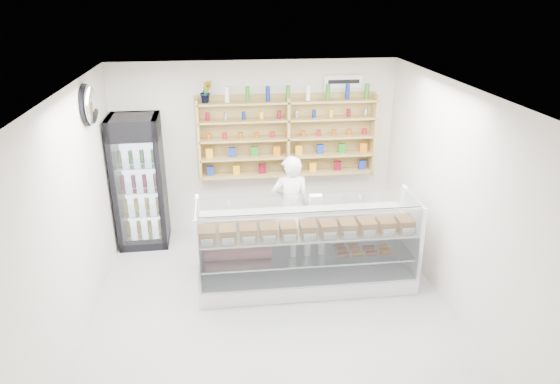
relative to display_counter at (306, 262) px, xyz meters
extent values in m
plane|color=#ADADB3|center=(-0.52, -0.57, -0.35)|extent=(5.00, 5.00, 0.00)
plane|color=white|center=(-0.52, -0.57, 2.45)|extent=(5.00, 5.00, 0.00)
plane|color=beige|center=(-0.52, 1.93, 1.05)|extent=(4.50, 0.00, 4.50)
plane|color=beige|center=(-0.52, -3.07, 1.05)|extent=(4.50, 0.00, 4.50)
plane|color=beige|center=(-2.77, -0.57, 1.05)|extent=(0.00, 5.00, 5.00)
plane|color=beige|center=(1.73, -0.57, 1.05)|extent=(0.00, 5.00, 5.00)
cube|color=white|center=(0.00, -0.01, -0.23)|extent=(2.91, 0.83, 0.24)
cube|color=white|center=(0.00, 0.37, 0.20)|extent=(2.91, 0.05, 0.61)
cube|color=silver|center=(0.00, -0.01, 0.14)|extent=(2.80, 0.73, 0.02)
cube|color=silver|center=(0.00, -0.01, 0.50)|extent=(2.86, 0.76, 0.02)
cube|color=silver|center=(0.00, -0.41, 0.40)|extent=(2.86, 0.12, 1.02)
cube|color=silver|center=(0.00, -0.06, 0.91)|extent=(2.86, 0.58, 0.01)
imported|color=white|center=(-0.09, 0.90, 0.44)|extent=(0.59, 0.39, 1.58)
cube|color=black|center=(-2.36, 1.57, 0.68)|extent=(0.76, 0.74, 2.07)
cube|color=#250537|center=(-2.37, 1.23, 1.56)|extent=(0.73, 0.05, 0.29)
cube|color=silver|center=(-2.37, 1.21, 0.59)|extent=(0.62, 0.03, 1.63)
cube|color=tan|center=(-1.42, 1.77, 1.24)|extent=(0.04, 0.28, 1.33)
cube|color=tan|center=(-0.02, 1.77, 1.24)|extent=(0.04, 0.28, 1.33)
cube|color=tan|center=(1.38, 1.77, 1.24)|extent=(0.04, 0.28, 1.33)
cube|color=tan|center=(-0.02, 1.77, 0.65)|extent=(2.80, 0.28, 0.03)
cube|color=tan|center=(-0.02, 1.77, 0.95)|extent=(2.80, 0.28, 0.03)
cube|color=tan|center=(-0.02, 1.77, 1.25)|extent=(2.80, 0.28, 0.03)
cube|color=tan|center=(-0.02, 1.77, 1.55)|extent=(2.80, 0.28, 0.03)
cube|color=tan|center=(-0.02, 1.77, 1.83)|extent=(2.80, 0.28, 0.03)
imported|color=#1E6626|center=(-1.27, 1.77, 2.01)|extent=(0.20, 0.17, 0.34)
ellipsoid|color=silver|center=(-2.69, 0.63, 2.10)|extent=(0.15, 0.50, 0.50)
cube|color=white|center=(0.88, 1.90, 2.10)|extent=(0.62, 0.03, 0.20)
camera|label=1|loc=(-1.06, -5.84, 3.48)|focal=32.00mm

